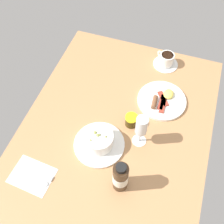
{
  "coord_description": "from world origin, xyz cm",
  "views": [
    {
      "loc": [
        61.7,
        18.34,
        106.51
      ],
      "look_at": [
        -2.77,
        -3.24,
        5.38
      ],
      "focal_mm": 43.58,
      "sensor_mm": 36.0,
      "label": 1
    }
  ],
  "objects_px": {
    "porridge_bowl": "(99,141)",
    "jam_jar": "(131,120)",
    "sauce_bottle_brown": "(120,177)",
    "cutlery_setting": "(33,176)",
    "breakfast_plate": "(162,100)",
    "coffee_cup": "(166,60)",
    "wine_glass": "(141,127)"
  },
  "relations": [
    {
      "from": "wine_glass",
      "to": "breakfast_plate",
      "type": "xyz_separation_m",
      "value": [
        -0.24,
        0.05,
        -0.11
      ]
    },
    {
      "from": "cutlery_setting",
      "to": "coffee_cup",
      "type": "xyz_separation_m",
      "value": [
        -0.78,
        0.38,
        0.03
      ]
    },
    {
      "from": "coffee_cup",
      "to": "breakfast_plate",
      "type": "height_order",
      "value": "coffee_cup"
    },
    {
      "from": "cutlery_setting",
      "to": "wine_glass",
      "type": "bearing_deg",
      "value": 128.8
    },
    {
      "from": "porridge_bowl",
      "to": "breakfast_plate",
      "type": "distance_m",
      "value": 0.38
    },
    {
      "from": "porridge_bowl",
      "to": "cutlery_setting",
      "type": "xyz_separation_m",
      "value": [
        0.22,
        -0.21,
        -0.03
      ]
    },
    {
      "from": "sauce_bottle_brown",
      "to": "jam_jar",
      "type": "bearing_deg",
      "value": -172.46
    },
    {
      "from": "porridge_bowl",
      "to": "sauce_bottle_brown",
      "type": "relative_size",
      "value": 1.21
    },
    {
      "from": "jam_jar",
      "to": "breakfast_plate",
      "type": "relative_size",
      "value": 0.25
    },
    {
      "from": "breakfast_plate",
      "to": "sauce_bottle_brown",
      "type": "bearing_deg",
      "value": -8.34
    },
    {
      "from": "coffee_cup",
      "to": "jam_jar",
      "type": "height_order",
      "value": "coffee_cup"
    },
    {
      "from": "porridge_bowl",
      "to": "sauce_bottle_brown",
      "type": "distance_m",
      "value": 0.2
    },
    {
      "from": "coffee_cup",
      "to": "jam_jar",
      "type": "relative_size",
      "value": 2.24
    },
    {
      "from": "sauce_bottle_brown",
      "to": "cutlery_setting",
      "type": "bearing_deg",
      "value": -77.29
    },
    {
      "from": "porridge_bowl",
      "to": "cutlery_setting",
      "type": "distance_m",
      "value": 0.3
    },
    {
      "from": "wine_glass",
      "to": "sauce_bottle_brown",
      "type": "xyz_separation_m",
      "value": [
        0.22,
        -0.02,
        -0.03
      ]
    },
    {
      "from": "coffee_cup",
      "to": "wine_glass",
      "type": "height_order",
      "value": "wine_glass"
    },
    {
      "from": "sauce_bottle_brown",
      "to": "breakfast_plate",
      "type": "bearing_deg",
      "value": 171.66
    },
    {
      "from": "porridge_bowl",
      "to": "breakfast_plate",
      "type": "xyz_separation_m",
      "value": [
        -0.32,
        0.21,
        -0.03
      ]
    },
    {
      "from": "coffee_cup",
      "to": "wine_glass",
      "type": "distance_m",
      "value": 0.5
    },
    {
      "from": "jam_jar",
      "to": "wine_glass",
      "type": "bearing_deg",
      "value": 39.12
    },
    {
      "from": "cutlery_setting",
      "to": "sauce_bottle_brown",
      "type": "height_order",
      "value": "sauce_bottle_brown"
    },
    {
      "from": "coffee_cup",
      "to": "sauce_bottle_brown",
      "type": "xyz_separation_m",
      "value": [
        0.71,
        -0.03,
        0.05
      ]
    },
    {
      "from": "coffee_cup",
      "to": "wine_glass",
      "type": "relative_size",
      "value": 0.75
    },
    {
      "from": "porridge_bowl",
      "to": "breakfast_plate",
      "type": "height_order",
      "value": "porridge_bowl"
    },
    {
      "from": "sauce_bottle_brown",
      "to": "wine_glass",
      "type": "bearing_deg",
      "value": 174.7
    },
    {
      "from": "porridge_bowl",
      "to": "jam_jar",
      "type": "relative_size",
      "value": 3.79
    },
    {
      "from": "breakfast_plate",
      "to": "porridge_bowl",
      "type": "bearing_deg",
      "value": -32.91
    },
    {
      "from": "wine_glass",
      "to": "sauce_bottle_brown",
      "type": "height_order",
      "value": "sauce_bottle_brown"
    },
    {
      "from": "coffee_cup",
      "to": "sauce_bottle_brown",
      "type": "distance_m",
      "value": 0.71
    },
    {
      "from": "sauce_bottle_brown",
      "to": "porridge_bowl",
      "type": "bearing_deg",
      "value": -135.34
    },
    {
      "from": "wine_glass",
      "to": "sauce_bottle_brown",
      "type": "relative_size",
      "value": 0.96
    }
  ]
}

